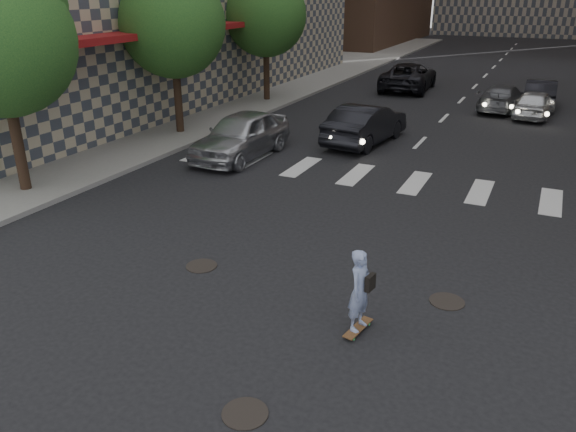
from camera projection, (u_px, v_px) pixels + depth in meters
name	position (u px, v px, depth m)	size (l,w,h in m)	color
ground	(254.00, 313.00, 10.85)	(160.00, 160.00, 0.00)	black
sidewalk_left	(200.00, 91.00, 33.27)	(13.00, 80.00, 0.15)	gray
tree_a	(2.00, 33.00, 15.43)	(4.20, 4.20, 6.60)	#382619
tree_b	(175.00, 19.00, 22.12)	(4.20, 4.20, 6.60)	#382619
tree_c	(268.00, 11.00, 28.81)	(4.20, 4.20, 6.60)	#382619
manhole_a	(245.00, 413.00, 8.28)	(0.70, 0.70, 0.02)	black
manhole_b	(202.00, 266.00, 12.64)	(0.70, 0.70, 0.02)	black
manhole_c	(447.00, 301.00, 11.22)	(0.70, 0.70, 0.02)	black
skateboarder	(360.00, 290.00, 9.94)	(0.47, 0.84, 1.64)	brown
silver_sedan	(241.00, 135.00, 20.40)	(1.94, 4.83, 1.64)	#B9BAC0
traffic_car_a	(366.00, 124.00, 22.22)	(1.65, 4.73, 1.56)	black
traffic_car_b	(503.00, 98.00, 28.11)	(1.79, 4.39, 1.27)	#595B61
traffic_car_c	(409.00, 76.00, 33.68)	(2.64, 5.74, 1.59)	black
traffic_car_d	(535.00, 104.00, 26.60)	(1.56, 3.87, 1.32)	silver
traffic_car_e	(540.00, 93.00, 29.12)	(1.48, 4.24, 1.40)	black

